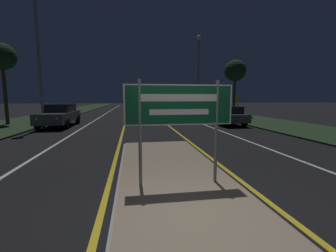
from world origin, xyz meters
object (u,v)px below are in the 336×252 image
object	(u,v)px
highway_sign	(179,110)
car_approaching_0	(60,115)
streetlight_left_near	(37,33)
car_receding_2	(153,104)
car_receding_0	(226,115)
streetlight_right_near	(198,67)
warning_sign	(238,104)
car_receding_1	(187,107)

from	to	relation	value
highway_sign	car_approaching_0	xyz separation A→B (m)	(-5.89, 11.67, -0.91)
streetlight_left_near	car_approaching_0	bearing A→B (deg)	57.54
car_receding_2	car_approaching_0	xyz separation A→B (m)	(-8.61, -23.66, 0.04)
car_approaching_0	car_receding_0	bearing A→B (deg)	-3.31
streetlight_left_near	car_approaching_0	xyz separation A→B (m)	(0.67, 1.06, -5.06)
streetlight_right_near	car_receding_0	size ratio (longest dim) A/B	1.91
warning_sign	car_receding_1	bearing A→B (deg)	108.40
streetlight_right_near	car_approaching_0	distance (m)	15.02
car_receding_0	warning_sign	xyz separation A→B (m)	(3.04, 4.26, 0.65)
highway_sign	car_receding_2	xyz separation A→B (m)	(2.72, 35.33, -0.95)
warning_sign	car_receding_2	bearing A→B (deg)	106.99
streetlight_left_near	car_receding_0	bearing A→B (deg)	1.77
car_receding_1	car_approaching_0	bearing A→B (deg)	-134.44
highway_sign	car_approaching_0	distance (m)	13.10
car_receding_0	car_approaching_0	xyz separation A→B (m)	(-11.70, 0.68, 0.10)
highway_sign	car_receding_1	bearing A→B (deg)	75.83
car_approaching_0	warning_sign	bearing A→B (deg)	13.68
streetlight_right_near	car_receding_1	bearing A→B (deg)	92.48
car_receding_1	warning_sign	world-z (taller)	warning_sign
streetlight_right_near	car_receding_0	bearing A→B (deg)	-92.63
streetlight_left_near	car_receding_2	bearing A→B (deg)	69.42
streetlight_right_near	warning_sign	world-z (taller)	streetlight_right_near
streetlight_left_near	streetlight_right_near	world-z (taller)	streetlight_left_near
highway_sign	car_receding_0	bearing A→B (deg)	62.12
highway_sign	streetlight_left_near	bearing A→B (deg)	121.73
highway_sign	warning_sign	xyz separation A→B (m)	(8.85, 15.26, -0.36)
car_receding_2	car_receding_0	bearing A→B (deg)	-82.75
streetlight_left_near	car_receding_1	xyz separation A→B (m)	(12.57, 13.19, -5.06)
highway_sign	car_receding_1	xyz separation A→B (m)	(6.01, 23.80, -0.91)
streetlight_left_near	warning_sign	xyz separation A→B (m)	(15.41, 4.65, -4.51)
car_receding_2	warning_sign	size ratio (longest dim) A/B	1.94
streetlight_right_near	car_receding_1	size ratio (longest dim) A/B	1.97
streetlight_left_near	car_receding_2	world-z (taller)	streetlight_left_near
highway_sign	streetlight_left_near	xyz separation A→B (m)	(-6.56, 10.61, 4.16)
streetlight_right_near	warning_sign	distance (m)	6.28
streetlight_right_near	warning_sign	bearing A→B (deg)	-57.30
car_receding_2	car_approaching_0	bearing A→B (deg)	-110.00
warning_sign	car_receding_0	bearing A→B (deg)	-125.45
streetlight_left_near	car_receding_1	distance (m)	18.91
car_receding_1	streetlight_right_near	bearing A→B (deg)	-87.52
car_receding_2	streetlight_left_near	bearing A→B (deg)	-110.58
streetlight_right_near	car_receding_2	size ratio (longest dim) A/B	2.10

